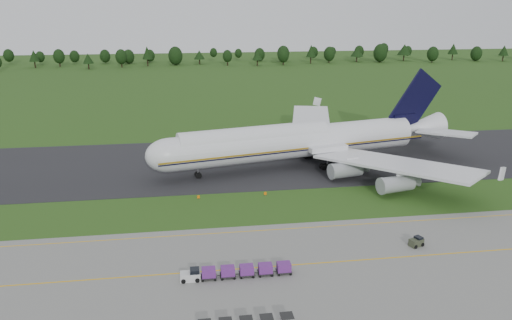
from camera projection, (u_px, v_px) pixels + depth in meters
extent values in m
plane|color=#254715|center=(251.00, 208.00, 92.77)|extent=(600.00, 600.00, 0.00)
cube|color=slate|center=(288.00, 316.00, 60.68)|extent=(300.00, 52.00, 0.06)
cube|color=black|center=(235.00, 162.00, 119.17)|extent=(300.00, 40.00, 0.08)
cube|color=#DBA10C|center=(271.00, 266.00, 71.99)|extent=(300.00, 0.25, 0.01)
cube|color=#DBA10C|center=(259.00, 231.00, 83.31)|extent=(120.00, 0.20, 0.01)
cylinder|color=black|center=(35.00, 65.00, 289.57)|extent=(0.70, 0.70, 3.68)
cone|color=#193312|center=(34.00, 56.00, 288.03)|extent=(5.81, 5.81, 6.54)
cylinder|color=black|center=(60.00, 63.00, 293.97)|extent=(0.70, 0.70, 3.97)
sphere|color=#193312|center=(59.00, 56.00, 292.73)|extent=(6.49, 6.49, 6.49)
cylinder|color=black|center=(89.00, 66.00, 284.04)|extent=(0.70, 0.70, 3.18)
cone|color=#193312|center=(88.00, 58.00, 282.70)|extent=(6.07, 6.07, 5.65)
cylinder|color=black|center=(122.00, 64.00, 290.75)|extent=(0.70, 0.70, 4.07)
sphere|color=#193312|center=(121.00, 57.00, 289.48)|extent=(6.63, 6.63, 6.63)
cylinder|color=black|center=(148.00, 63.00, 296.74)|extent=(0.70, 0.70, 4.19)
cone|color=#193312|center=(147.00, 53.00, 294.98)|extent=(5.87, 5.87, 7.46)
cylinder|color=black|center=(176.00, 62.00, 302.07)|extent=(0.70, 0.70, 3.65)
sphere|color=#193312|center=(175.00, 56.00, 300.93)|extent=(8.48, 8.48, 8.48)
cylinder|color=black|center=(200.00, 62.00, 306.85)|extent=(0.70, 0.70, 3.03)
cone|color=#193312|center=(199.00, 55.00, 305.57)|extent=(6.63, 6.63, 5.39)
cylinder|color=black|center=(228.00, 63.00, 299.22)|extent=(0.70, 0.70, 3.73)
sphere|color=#193312|center=(227.00, 56.00, 298.06)|extent=(5.62, 5.62, 5.62)
cylinder|color=black|center=(257.00, 63.00, 298.82)|extent=(0.70, 0.70, 3.43)
cone|color=#193312|center=(257.00, 55.00, 297.38)|extent=(5.99, 5.99, 6.10)
cylinder|color=black|center=(283.00, 62.00, 302.08)|extent=(0.70, 0.70, 3.92)
sphere|color=#193312|center=(283.00, 55.00, 300.86)|extent=(6.90, 6.90, 6.90)
cylinder|color=black|center=(311.00, 60.00, 309.29)|extent=(0.70, 0.70, 4.13)
cone|color=#193312|center=(311.00, 51.00, 307.56)|extent=(5.97, 5.97, 7.35)
cylinder|color=black|center=(329.00, 60.00, 312.96)|extent=(0.70, 0.70, 3.63)
sphere|color=#193312|center=(329.00, 54.00, 311.83)|extent=(6.98, 6.98, 6.98)
cylinder|color=black|center=(357.00, 59.00, 318.02)|extent=(0.70, 0.70, 3.46)
cone|color=#193312|center=(357.00, 51.00, 316.57)|extent=(8.15, 8.15, 6.15)
cylinder|color=black|center=(380.00, 59.00, 315.75)|extent=(0.70, 0.70, 3.87)
sphere|color=#193312|center=(380.00, 53.00, 314.55)|extent=(8.65, 8.65, 8.65)
cylinder|color=black|center=(404.00, 58.00, 323.89)|extent=(0.70, 0.70, 3.85)
cone|color=#193312|center=(404.00, 49.00, 322.27)|extent=(8.72, 8.72, 6.84)
cylinder|color=black|center=(432.00, 60.00, 315.18)|extent=(0.70, 0.70, 3.49)
sphere|color=#193312|center=(433.00, 54.00, 314.09)|extent=(7.12, 7.12, 7.12)
cylinder|color=black|center=(452.00, 57.00, 329.18)|extent=(0.70, 0.70, 3.81)
cone|color=#193312|center=(453.00, 49.00, 327.58)|extent=(6.58, 6.58, 6.77)
cylinder|color=black|center=(476.00, 59.00, 322.73)|extent=(0.70, 0.70, 3.12)
sphere|color=#193312|center=(476.00, 54.00, 321.76)|extent=(7.13, 7.13, 7.13)
cylinder|color=black|center=(503.00, 58.00, 322.01)|extent=(0.70, 0.70, 3.65)
cone|color=#193312|center=(504.00, 50.00, 320.48)|extent=(6.10, 6.10, 6.49)
cylinder|color=silver|center=(296.00, 142.00, 114.41)|extent=(58.55, 19.45, 7.24)
cylinder|color=silver|center=(254.00, 139.00, 110.56)|extent=(34.62, 12.77, 5.65)
sphere|color=silver|center=(169.00, 155.00, 104.73)|extent=(7.24, 7.24, 7.24)
cone|color=silver|center=(421.00, 127.00, 125.79)|extent=(12.27, 9.07, 6.88)
cube|color=gold|center=(302.00, 149.00, 111.34)|extent=(62.93, 13.71, 0.35)
cube|color=silver|center=(395.00, 164.00, 102.02)|extent=(29.07, 33.09, 0.55)
cube|color=silver|center=(311.00, 123.00, 136.35)|extent=(17.90, 35.61, 0.55)
cylinder|color=gray|center=(346.00, 170.00, 106.11)|extent=(7.56, 4.64, 3.22)
cylinder|color=gray|center=(396.00, 184.00, 97.84)|extent=(7.56, 4.64, 3.22)
cylinder|color=gray|center=(296.00, 140.00, 128.76)|extent=(7.56, 4.64, 3.22)
cylinder|color=gray|center=(295.00, 129.00, 140.25)|extent=(7.56, 4.64, 3.22)
cube|color=black|center=(415.00, 101.00, 122.91)|extent=(14.45, 3.65, 16.15)
cube|color=silver|center=(446.00, 133.00, 119.46)|extent=(13.09, 13.23, 0.45)
cube|color=silver|center=(407.00, 119.00, 132.94)|extent=(9.63, 14.18, 0.45)
cylinder|color=slate|center=(198.00, 173.00, 108.16)|extent=(0.36, 0.36, 2.21)
cylinder|color=black|center=(198.00, 175.00, 108.30)|extent=(1.47, 1.16, 1.31)
cylinder|color=slate|center=(327.00, 165.00, 113.80)|extent=(0.36, 0.36, 2.21)
cylinder|color=black|center=(327.00, 166.00, 113.94)|extent=(1.47, 1.16, 1.31)
cylinder|color=slate|center=(310.00, 154.00, 121.89)|extent=(0.36, 0.36, 2.21)
cylinder|color=black|center=(310.00, 156.00, 122.03)|extent=(1.47, 1.16, 1.31)
cube|color=silver|center=(190.00, 276.00, 68.32)|extent=(2.74, 1.48, 1.16)
cylinder|color=black|center=(183.00, 281.00, 67.58)|extent=(0.63, 0.23, 0.63)
cube|color=black|center=(209.00, 276.00, 68.73)|extent=(2.11, 1.58, 0.13)
cube|color=#592171|center=(209.00, 272.00, 68.53)|extent=(1.90, 1.48, 1.16)
cylinder|color=black|center=(203.00, 281.00, 67.97)|extent=(0.36, 0.16, 0.36)
cube|color=black|center=(228.00, 275.00, 69.08)|extent=(2.11, 1.58, 0.13)
cube|color=#592171|center=(228.00, 271.00, 68.89)|extent=(1.90, 1.48, 1.16)
cylinder|color=black|center=(222.00, 279.00, 68.33)|extent=(0.36, 0.16, 0.36)
cube|color=black|center=(247.00, 273.00, 69.44)|extent=(2.11, 1.58, 0.13)
cube|color=#592171|center=(247.00, 269.00, 69.25)|extent=(1.90, 1.48, 1.16)
cylinder|color=black|center=(241.00, 278.00, 68.68)|extent=(0.36, 0.16, 0.36)
cube|color=black|center=(265.00, 272.00, 69.79)|extent=(2.11, 1.58, 0.13)
cube|color=#592171|center=(265.00, 268.00, 69.60)|extent=(1.90, 1.48, 1.16)
cylinder|color=black|center=(260.00, 276.00, 69.04)|extent=(0.36, 0.16, 0.36)
cube|color=black|center=(284.00, 271.00, 70.15)|extent=(2.11, 1.58, 0.13)
cube|color=#592171|center=(284.00, 267.00, 69.96)|extent=(1.90, 1.48, 1.16)
cylinder|color=black|center=(279.00, 275.00, 69.40)|extent=(0.36, 0.16, 0.36)
cylinder|color=black|center=(190.00, 278.00, 68.40)|extent=(0.63, 0.23, 0.63)
cube|color=#333827|center=(416.00, 242.00, 77.93)|extent=(2.47, 1.98, 1.18)
cylinder|color=black|center=(413.00, 246.00, 77.31)|extent=(0.60, 0.21, 0.60)
cylinder|color=black|center=(419.00, 242.00, 78.72)|extent=(0.60, 0.21, 0.60)
cube|color=black|center=(246.00, 319.00, 57.61)|extent=(1.53, 1.53, 0.07)
cube|color=black|center=(267.00, 317.00, 57.93)|extent=(1.53, 1.53, 0.07)
cube|color=black|center=(287.00, 316.00, 58.25)|extent=(1.53, 1.53, 0.07)
cube|color=orange|center=(199.00, 197.00, 97.05)|extent=(0.50, 0.12, 0.60)
cube|color=black|center=(199.00, 198.00, 97.13)|extent=(0.30, 0.30, 0.04)
cube|color=orange|center=(265.00, 193.00, 98.83)|extent=(0.50, 0.12, 0.60)
cube|color=black|center=(265.00, 195.00, 98.91)|extent=(0.30, 0.30, 0.04)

